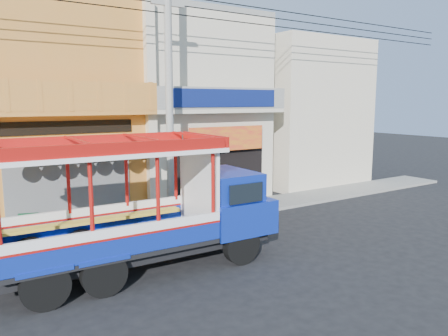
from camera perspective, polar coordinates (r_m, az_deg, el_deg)
name	(u,v)px	position (r m, az deg, el deg)	size (l,w,h in m)	color
ground	(250,248)	(13.56, 3.36, -10.35)	(90.00, 90.00, 0.00)	black
sidewalk	(187,217)	(16.78, -4.84, -6.40)	(30.00, 2.00, 0.12)	slate
shophouse_left	(48,109)	(18.61, -22.02, 7.11)	(6.00, 7.50, 8.24)	#C97C2C
shophouse_right	(183,108)	(20.65, -5.34, 7.79)	(6.00, 6.75, 8.24)	beige
party_pilaster	(151,113)	(16.54, -9.50, 7.12)	(0.35, 0.30, 8.00)	beige
filler_building_right	(295,113)	(24.74, 9.23, 7.15)	(6.00, 6.00, 7.60)	beige
utility_pole	(173,83)	(15.21, -6.68, 10.94)	(28.00, 0.26, 9.00)	gray
songthaew_truck	(158,205)	(11.72, -8.67, -4.82)	(7.63, 2.72, 3.54)	black
green_sign	(29,230)	(14.87, -24.07, -7.37)	(0.58, 0.42, 0.90)	black
potted_plant_a	(202,195)	(17.66, -2.85, -3.52)	(1.02, 0.89, 1.13)	#245C1A
potted_plant_b	(237,199)	(17.12, 1.71, -4.12)	(0.55, 0.45, 1.01)	#245C1A
potted_plant_c	(257,194)	(18.32, 4.36, -3.41)	(0.52, 0.52, 0.93)	#245C1A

